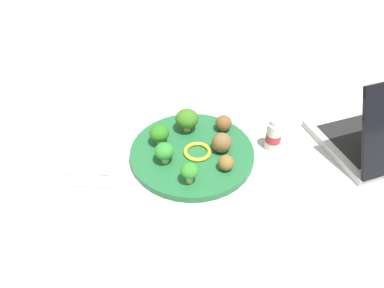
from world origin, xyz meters
name	(u,v)px	position (x,y,z in m)	size (l,w,h in m)	color
ground_plane	(192,156)	(0.00, 0.00, 0.00)	(4.00, 4.00, 0.00)	#B2B2AD
plate	(192,153)	(0.00, 0.00, 0.01)	(0.28, 0.28, 0.02)	#236638
broccoli_floret_front_right	(159,133)	(-0.07, 0.04, 0.05)	(0.04, 0.04, 0.05)	#8CBE78
broccoli_floret_back_right	(190,171)	(-0.02, -0.09, 0.05)	(0.04, 0.04, 0.05)	#97C368
broccoli_floret_center	(187,119)	(0.00, 0.08, 0.05)	(0.05, 0.05, 0.06)	#A7C373
broccoli_floret_far_rim	(164,151)	(-0.06, -0.03, 0.05)	(0.04, 0.04, 0.05)	#9FD06D
meatball_far_rim	(226,163)	(0.06, -0.07, 0.03)	(0.03, 0.03, 0.03)	brown
meatball_front_left	(222,143)	(0.07, -0.01, 0.04)	(0.05, 0.05, 0.05)	brown
meatball_center	(224,123)	(0.09, 0.06, 0.04)	(0.04, 0.04, 0.04)	brown
pepper_ring_far_rim	(197,152)	(0.01, -0.01, 0.02)	(0.06, 0.06, 0.01)	yellow
napkin	(83,179)	(-0.24, -0.04, 0.00)	(0.17, 0.12, 0.01)	white
fork	(88,171)	(-0.23, -0.02, 0.01)	(0.12, 0.03, 0.01)	silver
knife	(85,183)	(-0.24, -0.06, 0.01)	(0.15, 0.04, 0.01)	silver
yogurt_bottle	(274,136)	(0.19, 0.00, 0.04)	(0.04, 0.04, 0.08)	white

